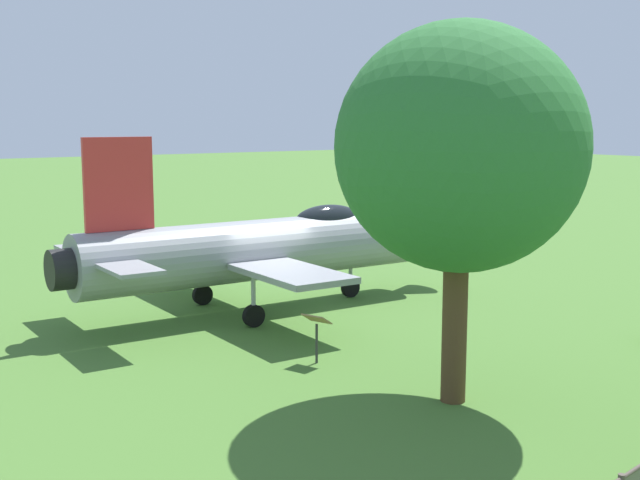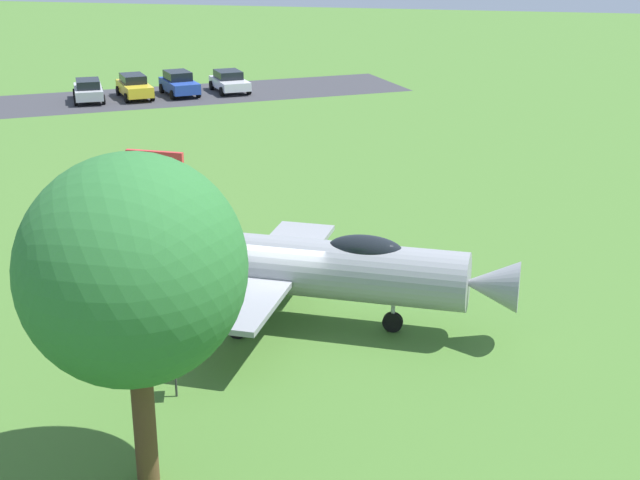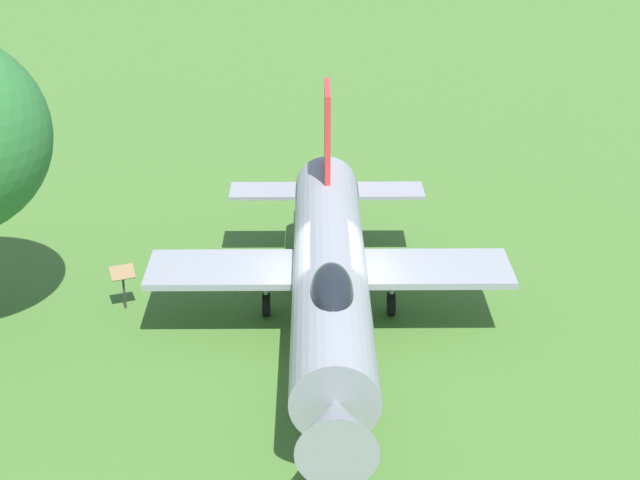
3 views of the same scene
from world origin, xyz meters
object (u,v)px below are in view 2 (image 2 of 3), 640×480
shade_tree (133,270)px  parked_car_blue (179,83)px  info_plaque (175,366)px  parked_car_yellow (134,86)px  display_jet (300,265)px  parked_car_white (229,81)px  parked_car_silver (88,90)px

shade_tree → parked_car_blue: (42.92, 15.25, -4.08)m
info_plaque → parked_car_yellow: bearing=24.4°
display_jet → parked_car_blue: 38.09m
shade_tree → parked_car_white: 46.65m
parked_car_blue → parked_car_silver: size_ratio=0.97×
parked_car_white → parked_car_yellow: bearing=-91.3°
display_jet → parked_car_silver: 37.73m
display_jet → parked_car_yellow: size_ratio=2.80×
shade_tree → parked_car_white: size_ratio=1.62×
display_jet → info_plaque: 5.56m
info_plaque → parked_car_blue: bearing=20.3°
info_plaque → parked_car_white: parked_car_white is taller
parked_car_white → parked_car_silver: bearing=-90.3°
parked_car_yellow → parked_car_blue: bearing=87.3°
shade_tree → parked_car_blue: shade_tree is taller
display_jet → parked_car_yellow: 37.87m
shade_tree → info_plaque: 5.44m
shade_tree → parked_car_white: (44.82, 12.24, -4.14)m
parked_car_white → parked_car_blue: (-1.90, 3.01, 0.06)m
shade_tree → parked_car_silver: 44.63m
shade_tree → parked_car_white: bearing=15.3°
info_plaque → parked_car_blue: parked_car_blue is taller
shade_tree → parked_car_white: shade_tree is taller
parked_car_white → display_jet: bearing=-13.0°
shade_tree → parked_car_blue: 45.73m
parked_car_white → parked_car_yellow: parked_car_yellow is taller
parked_car_yellow → parked_car_silver: bearing=-89.5°
parked_car_blue → parked_car_silver: (-3.41, 5.09, -0.05)m
parked_car_yellow → info_plaque: bearing=-10.4°
info_plaque → parked_car_yellow: parked_car_yellow is taller
shade_tree → parked_car_yellow: shade_tree is taller
display_jet → shade_tree: (-8.65, 1.34, 3.08)m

